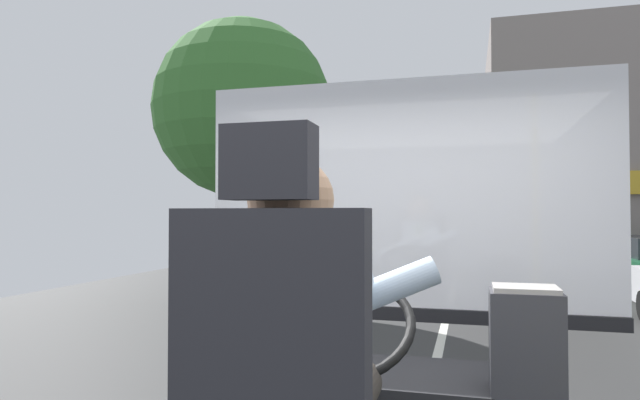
% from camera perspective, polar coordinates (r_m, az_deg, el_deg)
% --- Properties ---
extents(ground, '(18.00, 44.00, 0.06)m').
position_cam_1_polar(ground, '(10.69, 13.27, -10.94)').
color(ground, '#2E2E2E').
extents(bus_driver, '(0.77, 0.61, 0.80)m').
position_cam_1_polar(bus_driver, '(1.56, -2.38, -14.68)').
color(bus_driver, '#332D28').
rests_on(bus_driver, driver_seat).
extents(fare_box, '(0.28, 0.23, 0.83)m').
position_cam_1_polar(fare_box, '(2.46, 20.70, -18.00)').
color(fare_box, '#333338').
rests_on(fare_box, bus_floor).
extents(windshield_panel, '(2.50, 0.08, 1.48)m').
position_cam_1_polar(windshield_panel, '(3.38, 8.58, -2.64)').
color(windshield_panel, silver).
extents(street_tree, '(3.32, 3.32, 5.36)m').
position_cam_1_polar(street_tree, '(10.45, -8.03, 9.27)').
color(street_tree, '#4C3828').
rests_on(street_tree, ground).
extents(parked_car_silver, '(1.76, 3.84, 1.37)m').
position_cam_1_polar(parked_car_silver, '(19.49, 26.43, -4.36)').
color(parked_car_silver, silver).
rests_on(parked_car_silver, ground).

